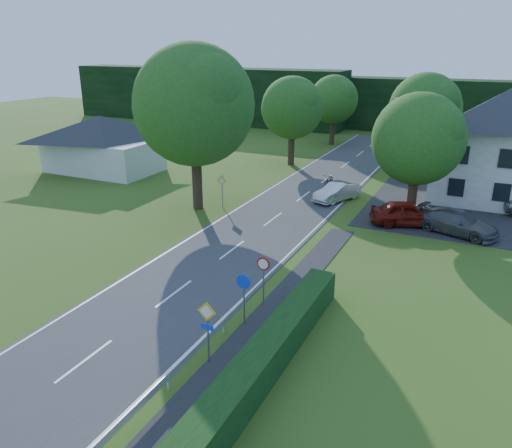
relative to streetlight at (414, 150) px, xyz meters
The scene contains 25 objects.
road 13.59m from the streetlight, 128.88° to the right, with size 7.00×80.00×0.04m, color #38383B.
parking_pad 6.65m from the streetlight, 37.30° to the left, with size 14.00×16.00×0.04m, color black.
line_edge_left 15.73m from the streetlight, 138.52° to the right, with size 0.12×80.00×0.01m, color white.
line_edge_right 11.95m from the streetlight, 115.70° to the right, with size 0.12×80.00×0.01m, color white.
line_centre 13.58m from the streetlight, 128.88° to the right, with size 0.12×80.00×0.01m, color white, non-canonical shape.
tree_main 15.35m from the streetlight, 156.89° to the right, with size 9.40×9.40×11.64m, color #215519, non-canonical shape.
tree_left_far 16.45m from the streetlight, 142.56° to the left, with size 7.00×7.00×8.58m, color #215519, non-canonical shape.
tree_right_far 12.05m from the streetlight, 95.06° to the left, with size 7.40×7.40×9.09m, color #215519, non-canonical shape.
tree_left_back 25.34m from the streetlight, 119.73° to the left, with size 6.60×6.60×8.07m, color #215519, non-canonical shape.
tree_right_back 20.12m from the streetlight, 95.89° to the left, with size 6.20×6.20×7.56m, color #215519, non-canonical shape.
tree_right_mid 2.05m from the streetlight, 77.66° to the right, with size 7.00×7.00×8.58m, color #215519, non-canonical shape.
treeline_left 48.22m from the streetlight, 138.42° to the left, with size 44.00×6.00×8.00m, color black.
treeline_right 36.01m from the streetlight, 90.10° to the left, with size 30.00×5.00×7.00m, color black.
bungalow_left 28.12m from the streetlight, behind, with size 11.00×6.50×5.20m.
house_white 8.44m from the streetlight, 45.30° to the left, with size 10.60×8.40×8.60m.
streetlight is the anchor object (origin of this frame).
sign_priority_right 22.50m from the streetlight, 99.70° to the right, with size 0.78×0.09×2.59m.
sign_roundabout 19.59m from the streetlight, 101.19° to the right, with size 0.64×0.08×2.37m.
sign_speed_limit 17.64m from the streetlight, 102.46° to the right, with size 0.64×0.11×2.37m.
sign_priority_left 13.80m from the streetlight, 158.22° to the right, with size 0.78×0.09×2.44m.
moving_car 6.54m from the streetlight, behind, with size 1.46×4.18×1.38m, color silver.
motorcycle 8.98m from the streetlight, 152.09° to the left, with size 0.69×1.98×1.04m, color black.
parked_car_red 4.90m from the streetlight, 82.47° to the right, with size 1.93×4.79×1.63m, color maroon.
parked_car_grey 6.18m from the streetlight, 44.80° to the right, with size 2.07×5.10×1.48m, color #4F4F54.
parasol 6.90m from the streetlight, 32.84° to the left, with size 1.91×1.95×1.75m, color red.
Camera 1 is at (12.78, -5.74, 11.42)m, focal length 35.00 mm.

